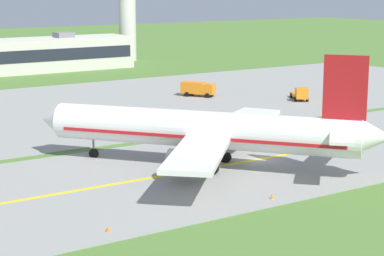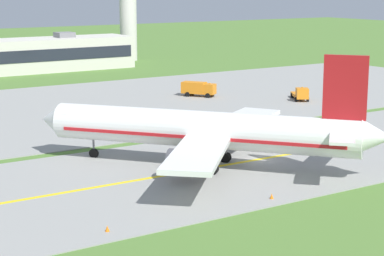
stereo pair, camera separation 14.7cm
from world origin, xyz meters
TOP-DOWN VIEW (x-y plane):
  - ground_plane at (0.00, 0.00)m, footprint 500.00×500.00m
  - taxiway_strip at (0.00, 0.00)m, footprint 240.00×28.00m
  - apron_pad at (10.00, 42.00)m, footprint 140.00×52.00m
  - taxiway_centreline at (0.00, 0.00)m, footprint 220.00×0.60m
  - airplane_lead at (-6.80, 0.69)m, footprint 29.44×33.07m
  - service_truck_baggage at (31.34, 28.26)m, footprint 5.09×6.53m
  - service_truck_fuel at (19.07, 41.44)m, footprint 5.13×6.09m
  - terminal_building at (5.20, 92.46)m, footprint 51.21×11.52m
  - traffic_cone_near_edge at (-24.88, -11.83)m, footprint 0.44×0.44m
  - traffic_cone_mid_edge at (-8.23, -12.25)m, footprint 0.44×0.44m
  - traffic_cone_far_edge at (17.74, 12.41)m, footprint 0.44×0.44m

SIDE VIEW (x-z plane):
  - ground_plane at x=0.00m, z-range 0.00..0.00m
  - taxiway_strip at x=0.00m, z-range 0.00..0.10m
  - apron_pad at x=10.00m, z-range 0.00..0.10m
  - taxiway_centreline at x=0.00m, z-range 0.10..0.11m
  - traffic_cone_near_edge at x=-24.88m, z-range 0.00..0.60m
  - traffic_cone_mid_edge at x=-8.23m, z-range 0.00..0.60m
  - traffic_cone_far_edge at x=17.74m, z-range 0.00..0.60m
  - service_truck_baggage at x=31.34m, z-range -0.11..2.48m
  - service_truck_fuel at x=19.07m, z-range 0.23..2.83m
  - terminal_building at x=5.20m, z-range -0.58..8.04m
  - airplane_lead at x=-6.80m, z-range -2.22..10.48m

